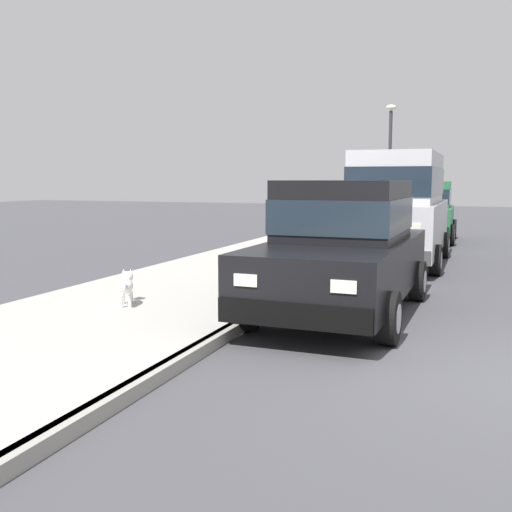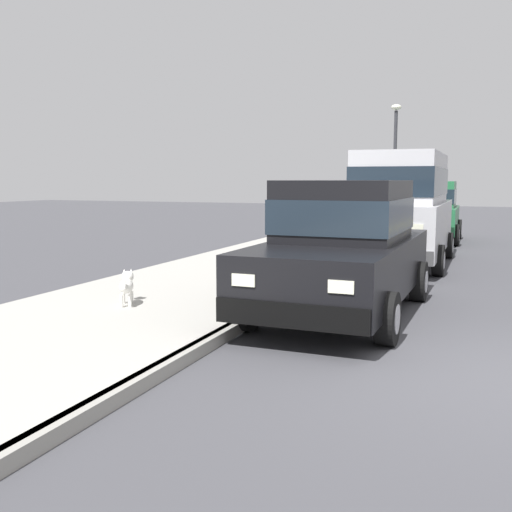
{
  "view_description": "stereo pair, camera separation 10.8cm",
  "coord_description": "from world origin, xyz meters",
  "px_view_note": "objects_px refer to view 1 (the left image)",
  "views": [
    {
      "loc": [
        -0.34,
        -6.35,
        1.93
      ],
      "look_at": [
        -3.34,
        1.55,
        0.85
      ],
      "focal_mm": 42.07,
      "sensor_mm": 36.0,
      "label": 1
    },
    {
      "loc": [
        -0.24,
        -6.32,
        1.93
      ],
      "look_at": [
        -3.34,
        1.55,
        0.85
      ],
      "focal_mm": 42.07,
      "sensor_mm": 36.0,
      "label": 2
    }
  ],
  "objects_px": {
    "dog_white": "(126,285)",
    "street_lamp": "(390,152)",
    "car_black_sedan": "(343,246)",
    "car_silver_van": "(399,203)",
    "car_green_hatchback": "(424,210)"
  },
  "relations": [
    {
      "from": "car_black_sedan",
      "to": "dog_white",
      "type": "relative_size",
      "value": 6.73
    },
    {
      "from": "car_silver_van",
      "to": "street_lamp",
      "type": "distance_m",
      "value": 8.2
    },
    {
      "from": "car_black_sedan",
      "to": "car_silver_van",
      "type": "height_order",
      "value": "car_silver_van"
    },
    {
      "from": "car_green_hatchback",
      "to": "street_lamp",
      "type": "relative_size",
      "value": 0.87
    },
    {
      "from": "dog_white",
      "to": "street_lamp",
      "type": "bearing_deg",
      "value": 83.99
    },
    {
      "from": "car_black_sedan",
      "to": "street_lamp",
      "type": "xyz_separation_m",
      "value": [
        -1.35,
        13.48,
        1.92
      ]
    },
    {
      "from": "car_black_sedan",
      "to": "car_silver_van",
      "type": "relative_size",
      "value": 0.94
    },
    {
      "from": "car_silver_van",
      "to": "street_lamp",
      "type": "bearing_deg",
      "value": 99.93
    },
    {
      "from": "car_green_hatchback",
      "to": "street_lamp",
      "type": "distance_m",
      "value": 3.33
    },
    {
      "from": "car_black_sedan",
      "to": "car_green_hatchback",
      "type": "xyz_separation_m",
      "value": [
        0.1,
        11.19,
        -0.01
      ]
    },
    {
      "from": "car_silver_van",
      "to": "car_green_hatchback",
      "type": "distance_m",
      "value": 5.67
    },
    {
      "from": "car_black_sedan",
      "to": "street_lamp",
      "type": "height_order",
      "value": "street_lamp"
    },
    {
      "from": "car_black_sedan",
      "to": "dog_white",
      "type": "distance_m",
      "value": 3.16
    },
    {
      "from": "dog_white",
      "to": "street_lamp",
      "type": "height_order",
      "value": "street_lamp"
    },
    {
      "from": "car_black_sedan",
      "to": "car_silver_van",
      "type": "bearing_deg",
      "value": 89.59
    }
  ]
}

